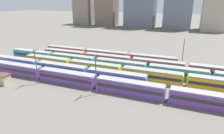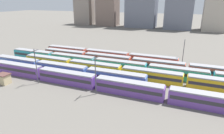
{
  "view_description": "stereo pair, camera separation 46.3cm",
  "coord_description": "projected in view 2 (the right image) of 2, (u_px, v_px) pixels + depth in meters",
  "views": [
    {
      "loc": [
        46.33,
        -44.21,
        23.49
      ],
      "look_at": [
        23.79,
        13.0,
        2.04
      ],
      "focal_mm": 31.28,
      "sensor_mm": 36.0,
      "label": 1
    },
    {
      "loc": [
        46.76,
        -44.04,
        23.49
      ],
      "look_at": [
        23.79,
        13.0,
        2.04
      ],
      "focal_mm": 31.28,
      "sensor_mm": 36.0,
      "label": 2
    }
  ],
  "objects": [
    {
      "name": "train_track_2",
      "position": [
        151.0,
        76.0,
        58.04
      ],
      "size": [
        93.6,
        3.06,
        3.75
      ],
      "color": "yellow",
      "rests_on": "ground_plane"
    },
    {
      "name": "distant_building_3",
      "position": [
        180.0,
        8.0,
        156.75
      ],
      "size": [
        21.59,
        17.86,
        34.17
      ],
      "primitive_type": "cube",
      "color": "slate",
      "rests_on": "ground_plane"
    },
    {
      "name": "catenary_pole_2",
      "position": [
        95.0,
        74.0,
        49.2
      ],
      "size": [
        0.24,
        3.2,
        10.22
      ],
      "color": "#4C4C51",
      "rests_on": "ground_plane"
    },
    {
      "name": "signal_hut",
      "position": [
        4.0,
        79.0,
        56.76
      ],
      "size": [
        3.6,
        3.0,
        3.04
      ],
      "color": "#C6B284",
      "rests_on": "ground_plane"
    },
    {
      "name": "train_track_4",
      "position": [
        158.0,
        65.0,
        67.11
      ],
      "size": [
        93.6,
        3.06,
        3.75
      ],
      "color": "#BC4C38",
      "rests_on": "ground_plane"
    },
    {
      "name": "catenary_pole_0",
      "position": [
        36.0,
        65.0,
        55.64
      ],
      "size": [
        0.24,
        3.2,
        10.46
      ],
      "color": "#4C4C51",
      "rests_on": "ground_plane"
    },
    {
      "name": "train_track_5",
      "position": [
        107.0,
        55.0,
        79.24
      ],
      "size": [
        55.8,
        3.06,
        3.75
      ],
      "color": "#BC4C38",
      "rests_on": "ground_plane"
    },
    {
      "name": "distant_building_0",
      "position": [
        84.0,
        11.0,
        189.23
      ],
      "size": [
        16.82,
        12.5,
        24.89
      ],
      "primitive_type": "cube",
      "color": "gray",
      "rests_on": "ground_plane"
    },
    {
      "name": "train_track_3",
      "position": [
        147.0,
        69.0,
        63.43
      ],
      "size": [
        112.5,
        3.06,
        3.75
      ],
      "color": "teal",
      "rests_on": "ground_plane"
    },
    {
      "name": "distant_building_1",
      "position": [
        108.0,
        0.0,
        177.21
      ],
      "size": [
        18.55,
        14.42,
        45.15
      ],
      "primitive_type": "cube",
      "color": "#7A665B",
      "rests_on": "ground_plane"
    },
    {
      "name": "train_track_0",
      "position": [
        96.0,
        82.0,
        53.59
      ],
      "size": [
        74.7,
        3.06,
        3.75
      ],
      "color": "#6B429E",
      "rests_on": "ground_plane"
    },
    {
      "name": "train_track_1",
      "position": [
        62.0,
        69.0,
        63.46
      ],
      "size": [
        55.8,
        3.06,
        3.75
      ],
      "color": "#4C70BC",
      "rests_on": "ground_plane"
    },
    {
      "name": "ground_plane",
      "position": [
        54.0,
        64.0,
        74.18
      ],
      "size": [
        600.0,
        600.0,
        0.0
      ],
      "primitive_type": "plane",
      "color": "#666059"
    },
    {
      "name": "distant_building_2",
      "position": [
        142.0,
        2.0,
        166.59
      ],
      "size": [
        25.62,
        16.28,
        41.66
      ],
      "primitive_type": "cube",
      "color": "slate",
      "rests_on": "ground_plane"
    },
    {
      "name": "distant_building_4",
      "position": [
        216.0,
        15.0,
        149.1
      ],
      "size": [
        17.95,
        19.51,
        23.36
      ],
      "primitive_type": "cube",
      "color": "#B2A899",
      "rests_on": "ground_plane"
    },
    {
      "name": "catenary_pole_1",
      "position": [
        183.0,
        52.0,
        70.36
      ],
      "size": [
        0.24,
        3.2,
        10.05
      ],
      "color": "#4C4C51",
      "rests_on": "ground_plane"
    }
  ]
}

